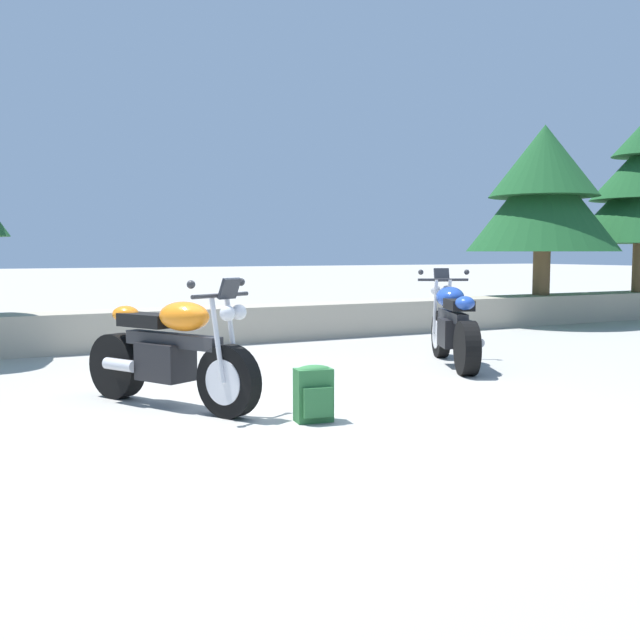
{
  "coord_description": "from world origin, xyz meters",
  "views": [
    {
      "loc": [
        -2.88,
        -5.89,
        1.39
      ],
      "look_at": [
        0.83,
        1.2,
        0.65
      ],
      "focal_mm": 41.33,
      "sensor_mm": 36.0,
      "label": 1
    }
  ],
  "objects_px": {
    "motorcycle_orange_near_left": "(171,354)",
    "motorcycle_blue_centre": "(453,326)",
    "rider_backpack": "(314,392)",
    "pine_tree_mid_right": "(544,191)"
  },
  "relations": [
    {
      "from": "motorcycle_orange_near_left",
      "to": "motorcycle_blue_centre",
      "type": "relative_size",
      "value": 0.99
    },
    {
      "from": "motorcycle_orange_near_left",
      "to": "rider_backpack",
      "type": "height_order",
      "value": "motorcycle_orange_near_left"
    },
    {
      "from": "motorcycle_blue_centre",
      "to": "rider_backpack",
      "type": "relative_size",
      "value": 4.11
    },
    {
      "from": "motorcycle_blue_centre",
      "to": "pine_tree_mid_right",
      "type": "relative_size",
      "value": 0.59
    },
    {
      "from": "motorcycle_orange_near_left",
      "to": "pine_tree_mid_right",
      "type": "distance_m",
      "value": 9.89
    },
    {
      "from": "motorcycle_orange_near_left",
      "to": "motorcycle_blue_centre",
      "type": "height_order",
      "value": "same"
    },
    {
      "from": "rider_backpack",
      "to": "pine_tree_mid_right",
      "type": "distance_m",
      "value": 9.74
    },
    {
      "from": "rider_backpack",
      "to": "motorcycle_blue_centre",
      "type": "bearing_deg",
      "value": 33.26
    },
    {
      "from": "motorcycle_orange_near_left",
      "to": "pine_tree_mid_right",
      "type": "bearing_deg",
      "value": 26.65
    },
    {
      "from": "motorcycle_orange_near_left",
      "to": "rider_backpack",
      "type": "bearing_deg",
      "value": -50.96
    }
  ]
}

